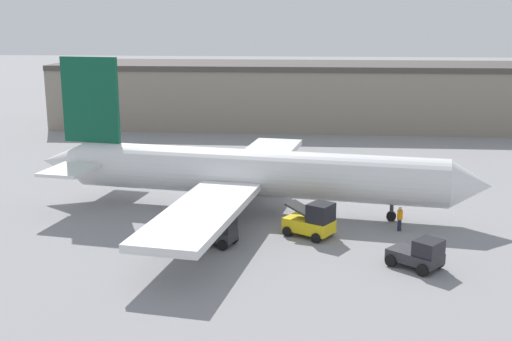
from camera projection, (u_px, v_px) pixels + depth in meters
name	position (u px, v px, depth m)	size (l,w,h in m)	color
ground_plane	(256.00, 211.00, 49.08)	(400.00, 400.00, 0.00)	gray
terminal_building	(386.00, 95.00, 86.18)	(88.62, 14.31, 8.46)	gray
airplane	(243.00, 173.00, 48.63)	(34.97, 32.40, 11.49)	silver
ground_crew_worker	(400.00, 218.00, 44.33)	(0.38, 0.38, 1.72)	#1E2338
baggage_tug	(219.00, 232.00, 41.52)	(2.87, 2.47, 2.03)	#2D2D33
belt_loader_truck	(312.00, 221.00, 43.10)	(3.71, 3.31, 2.43)	yellow
pushback_tug	(419.00, 254.00, 37.66)	(3.49, 3.39, 1.90)	#2D2D33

